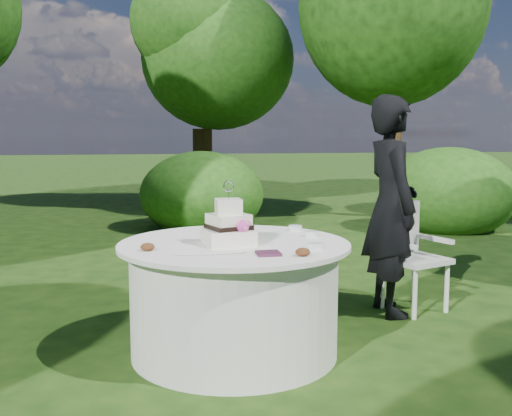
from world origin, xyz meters
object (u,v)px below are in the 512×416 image
at_px(napkins, 268,253).
at_px(chair, 408,249).
at_px(cake, 229,227).
at_px(guest, 391,206).
at_px(table, 234,297).

height_order(napkins, chair, chair).
distance_m(napkins, chair, 1.94).
bearing_deg(napkins, cake, 114.60).
distance_m(guest, table, 1.65).
relative_size(guest, table, 1.16).
height_order(napkins, cake, cake).
relative_size(table, chair, 1.71).
height_order(napkins, guest, guest).
distance_m(napkins, cake, 0.45).
height_order(table, chair, chair).
distance_m(napkins, table, 0.61).
distance_m(guest, chair, 0.45).
relative_size(guest, chair, 1.99).
relative_size(table, cake, 3.68).
bearing_deg(table, napkins, -72.70).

